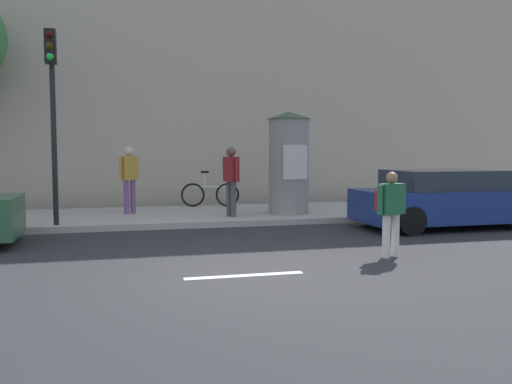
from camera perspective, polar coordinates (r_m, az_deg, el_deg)
ground_plane at (r=8.02m, az=-1.25°, el=-8.90°), size 80.00×80.00×0.00m
sidewalk_curb at (r=14.82m, az=-7.40°, el=-2.50°), size 36.00×4.00×0.15m
lane_markings at (r=8.02m, az=-1.25°, el=-8.87°), size 25.80×0.16×0.01m
building_backdrop at (r=19.94m, az=-9.34°, el=13.50°), size 36.00×5.00×10.04m
traffic_light at (r=12.99m, az=-20.87°, el=9.59°), size 0.24×0.45×4.37m
poster_column at (r=14.50m, az=3.51°, el=3.20°), size 1.20×1.20×2.75m
pedestrian_in_light_jacket at (r=9.57m, az=14.10°, el=-1.50°), size 0.61×0.49×1.48m
pedestrian_with_backpack at (r=13.80m, az=-2.66°, el=1.75°), size 0.38×0.56×1.79m
pedestrian_tallest at (r=14.83m, az=-13.33°, el=1.84°), size 0.52×0.41×1.80m
bicycle_leaning at (r=16.34m, az=-4.91°, el=-0.21°), size 1.75×0.39×1.09m
parked_car_dark at (r=13.68m, az=19.86°, el=-0.75°), size 4.57×2.03×1.39m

